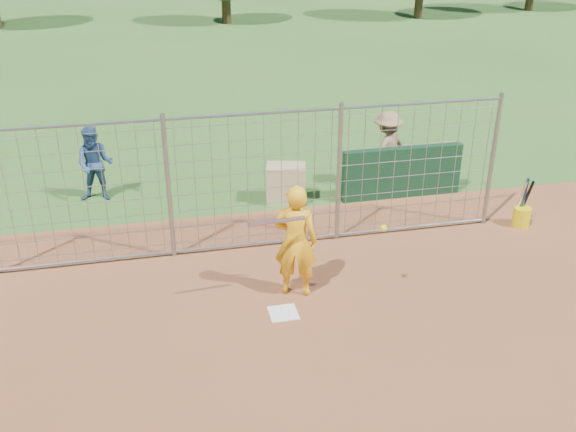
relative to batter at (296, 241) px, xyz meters
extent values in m
plane|color=#2D591E|center=(-0.32, -0.35, -0.93)|extent=(100.00, 100.00, 0.00)
cube|color=silver|center=(-0.32, -0.55, -0.92)|extent=(0.43, 0.43, 0.02)
cube|color=#11381E|center=(3.08, 3.25, -0.38)|extent=(2.60, 0.20, 1.10)
imported|color=#F6AC15|center=(0.00, 0.00, 0.00)|extent=(0.79, 0.66, 1.86)
imported|color=navy|center=(-3.20, 4.50, -0.13)|extent=(0.87, 0.73, 1.59)
imported|color=#8B694B|center=(2.93, 3.81, -0.07)|extent=(1.28, 1.10, 1.72)
cube|color=tan|center=(0.64, 3.55, -0.53)|extent=(0.91, 0.72, 0.80)
cylinder|color=silver|center=(-0.36, -0.32, 0.53)|extent=(0.86, 0.13, 0.06)
sphere|color=yellow|center=(1.24, -0.47, 0.31)|extent=(0.10, 0.10, 0.10)
cylinder|color=#DCC10B|center=(4.83, 1.40, -0.74)|extent=(0.34, 0.34, 0.38)
cylinder|color=silver|center=(4.78, 1.45, -0.38)|extent=(0.09, 0.31, 0.83)
cylinder|color=navy|center=(4.85, 1.45, -0.38)|extent=(0.06, 0.12, 0.85)
cylinder|color=black|center=(4.90, 1.45, -0.38)|extent=(0.07, 0.33, 0.82)
cylinder|color=gray|center=(-1.82, 1.65, 0.37)|extent=(0.08, 0.08, 2.60)
cylinder|color=gray|center=(1.18, 1.65, 0.37)|extent=(0.08, 0.08, 2.60)
cylinder|color=gray|center=(4.18, 1.65, 0.37)|extent=(0.08, 0.08, 2.60)
cylinder|color=gray|center=(-0.32, 1.65, 1.57)|extent=(9.00, 0.05, 0.05)
cylinder|color=gray|center=(-0.32, 1.65, -0.85)|extent=(9.00, 0.05, 0.05)
cube|color=gray|center=(-0.32, 1.65, 0.32)|extent=(9.00, 0.02, 2.50)
cylinder|color=#3F2B19|center=(2.68, 27.65, 0.15)|extent=(0.50, 0.50, 2.16)
camera|label=1|loc=(-2.05, -8.53, 4.59)|focal=40.00mm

